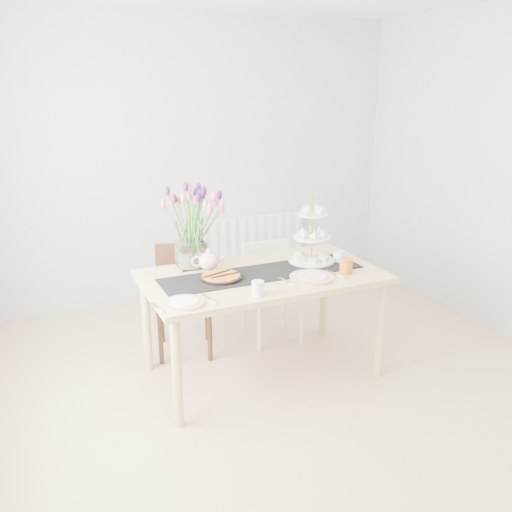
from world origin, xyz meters
name	(u,v)px	position (x,y,z in m)	size (l,w,h in m)	color
room_shell	(320,210)	(0.00, 0.00, 1.30)	(4.50, 4.50, 4.50)	tan
radiator	(247,245)	(0.50, 2.19, 0.45)	(1.20, 0.08, 0.60)	white
dining_table	(263,284)	(-0.08, 0.58, 0.67)	(1.60, 0.90, 0.75)	#D8B774
chair_brown	(183,290)	(-0.47, 1.19, 0.47)	(0.50, 0.50, 0.82)	#321D12
chair_white	(269,284)	(0.23, 1.13, 0.44)	(0.42, 0.42, 0.77)	white
table_runner	(263,273)	(-0.08, 0.58, 0.75)	(1.40, 0.35, 0.01)	black
tulip_vase	(190,215)	(-0.48, 0.92, 1.12)	(0.68, 0.68, 0.58)	silver
cake_stand	(312,244)	(0.34, 0.66, 0.89)	(0.33, 0.33, 0.49)	gold
teapot	(209,261)	(-0.39, 0.79, 0.82)	(0.22, 0.18, 0.15)	white
cream_jug	(339,257)	(0.53, 0.58, 0.79)	(0.08, 0.08, 0.08)	white
tart_tin	(221,277)	(-0.38, 0.58, 0.77)	(0.28, 0.28, 0.03)	black
mug_white	(258,288)	(-0.28, 0.23, 0.80)	(0.08, 0.08, 0.09)	silver
mug_orange	(346,266)	(0.43, 0.35, 0.80)	(0.09, 0.09, 0.10)	#CA5B16
plate_left	(184,303)	(-0.73, 0.28, 0.76)	(0.25, 0.25, 0.01)	silver
plate_right	(312,277)	(0.17, 0.36, 0.76)	(0.30, 0.30, 0.02)	silver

